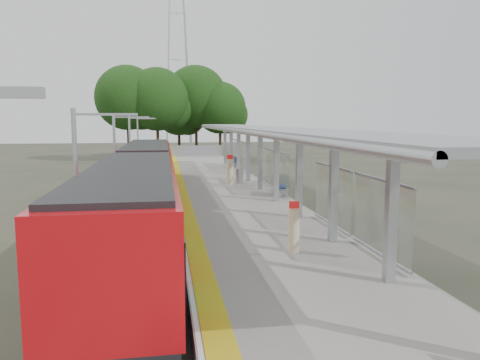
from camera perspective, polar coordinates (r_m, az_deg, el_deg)
name	(u,v)px	position (r m, az deg, el deg)	size (l,w,h in m)	color
trackbed	(149,201)	(28.97, -11.08, -2.58)	(3.00, 70.00, 0.24)	#59544C
platform	(222,193)	(29.10, -2.21, -1.65)	(6.00, 50.00, 1.00)	gray
tactile_strip	(181,186)	(28.83, -7.25, -0.75)	(0.60, 50.00, 0.02)	gold
end_fence	(195,151)	(53.71, -5.45, 3.60)	(6.00, 0.10, 1.20)	#9EA0A5
train	(142,186)	(21.69, -11.80, -0.72)	(2.74, 27.60, 3.62)	black
canopy	(260,136)	(25.25, 2.44, 5.43)	(3.27, 38.00, 3.66)	#9EA0A5
pylon	(177,37)	(82.77, -7.65, 16.94)	(8.00, 4.00, 38.00)	#9EA0A5
tree_cluster	(173,101)	(60.65, -8.12, 9.49)	(18.87, 11.86, 12.18)	#382316
catenary_masts	(116,157)	(27.76, -14.83, 2.70)	(2.08, 48.16, 5.40)	#9EA0A5
bench_mid	(280,184)	(25.24, 4.84, -0.53)	(0.91, 1.72, 1.13)	navy
bench_far	(236,162)	(40.33, -0.44, 2.25)	(0.43, 1.34, 0.91)	navy
info_pillar_near	(294,230)	(14.47, 6.57, -6.06)	(0.35, 0.35, 1.57)	beige
info_pillar_far	(230,172)	(29.09, -1.23, 0.98)	(0.43, 0.43, 1.89)	beige
litter_bin	(240,176)	(29.85, -0.05, 0.46)	(0.46, 0.46, 0.93)	#9EA0A5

